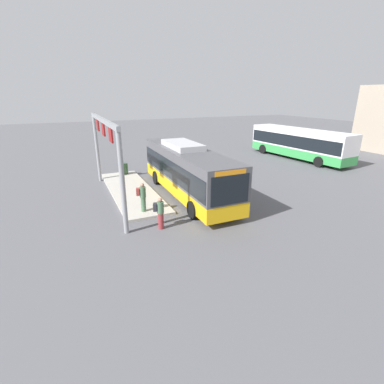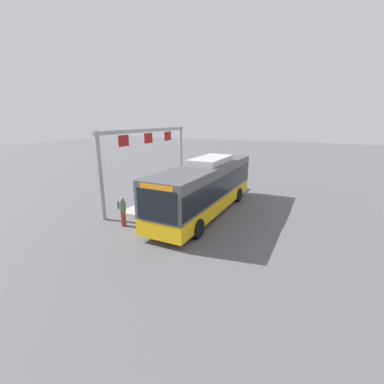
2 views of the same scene
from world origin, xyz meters
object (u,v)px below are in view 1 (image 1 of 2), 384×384
Objects in this scene: bus_background_left at (299,142)px; person_waiting_near at (160,212)px; person_boarding at (142,196)px; trash_bin at (125,169)px; bus_main at (187,169)px.

person_waiting_near is (9.65, -18.45, -0.89)m from bus_background_left.
trash_bin is at bearing 101.83° from person_boarding.
person_waiting_near is at bearing -2.18° from trash_bin.
trash_bin is (-10.57, 0.40, -0.28)m from person_waiting_near.
bus_main is at bearing 23.75° from trash_bin.
person_waiting_near is (2.20, 0.30, -0.16)m from person_boarding.
person_waiting_near is at bearing 112.48° from bus_background_left.
bus_main is 6.53× the size of person_waiting_near.
bus_main is at bearing 74.07° from person_waiting_near.
person_boarding is 8.42m from trash_bin.
bus_background_left is (-5.57, 15.19, -0.03)m from bus_main.
bus_background_left reaches higher than person_boarding.
bus_main reaches higher than person_boarding.
person_boarding is at bearing -4.79° from trash_bin.
bus_main is 16.18m from bus_background_left.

